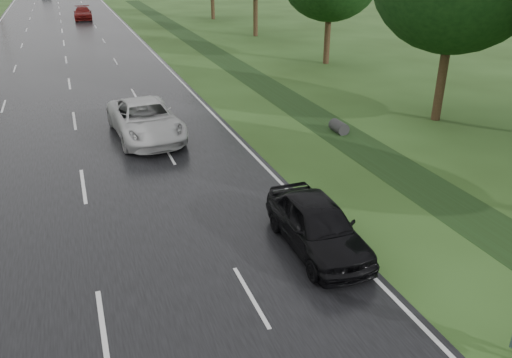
{
  "coord_description": "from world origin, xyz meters",
  "views": [
    {
      "loc": [
        0.16,
        -9.31,
        7.77
      ],
      "look_at": [
        5.07,
        3.82,
        1.3
      ],
      "focal_mm": 35.0,
      "sensor_mm": 36.0,
      "label": 1
    }
  ],
  "objects": [
    {
      "name": "dark_sedan",
      "position": [
        6.0,
        1.42,
        0.78
      ],
      "size": [
        1.83,
        4.4,
        1.49
      ],
      "primitive_type": "imported",
      "rotation": [
        0.0,
        0.0,
        -0.02
      ],
      "color": "black",
      "rests_on": "road"
    },
    {
      "name": "far_car_red",
      "position": [
        2.63,
        56.85,
        0.76
      ],
      "size": [
        2.25,
        5.08,
        1.45
      ],
      "primitive_type": "imported",
      "rotation": [
        0.0,
        0.0,
        -0.04
      ],
      "color": "maroon",
      "rests_on": "road"
    },
    {
      "name": "white_pickup",
      "position": [
        3.0,
        12.4,
        0.85
      ],
      "size": [
        3.02,
        5.96,
        1.61
      ],
      "primitive_type": "imported",
      "rotation": [
        0.0,
        0.0,
        0.06
      ],
      "color": "silver",
      "rests_on": "road"
    },
    {
      "name": "ground",
      "position": [
        0.0,
        0.0,
        0.0
      ],
      "size": [
        220.0,
        220.0,
        0.0
      ],
      "primitive_type": "plane",
      "color": "#284117",
      "rests_on": "ground"
    },
    {
      "name": "edge_stripe_east",
      "position": [
        6.75,
        45.0,
        0.04
      ],
      "size": [
        0.12,
        180.0,
        0.01
      ],
      "primitive_type": "cube",
      "color": "silver",
      "rests_on": "road"
    },
    {
      "name": "drainage_ditch",
      "position": [
        11.5,
        18.71,
        0.04
      ],
      "size": [
        2.2,
        120.0,
        0.56
      ],
      "color": "black",
      "rests_on": "ground"
    },
    {
      "name": "road",
      "position": [
        0.0,
        45.0,
        0.02
      ],
      "size": [
        14.0,
        180.0,
        0.04
      ],
      "primitive_type": "cube",
      "color": "black",
      "rests_on": "ground"
    },
    {
      "name": "center_line",
      "position": [
        0.0,
        45.0,
        0.04
      ],
      "size": [
        0.12,
        180.0,
        0.01
      ],
      "primitive_type": "cube",
      "color": "silver",
      "rests_on": "road"
    }
  ]
}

